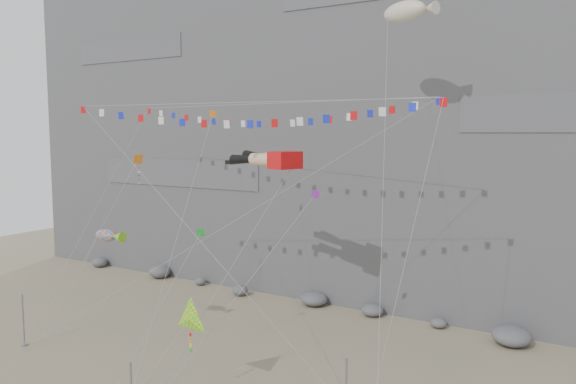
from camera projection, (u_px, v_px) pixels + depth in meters
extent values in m
plane|color=gray|center=(199.00, 369.00, 39.24)|extent=(120.00, 120.00, 0.00)
cube|color=slate|center=(378.00, 58.00, 63.87)|extent=(80.00, 28.00, 50.00)
cylinder|color=gray|center=(23.00, 320.00, 43.36)|extent=(0.12, 0.12, 4.12)
cube|color=red|center=(285.00, 160.00, 40.29)|extent=(2.09, 2.47, 1.25)
cylinder|color=#DCB589|center=(262.00, 160.00, 41.22)|extent=(2.29, 1.50, 0.92)
sphere|color=black|center=(253.00, 159.00, 42.00)|extent=(0.85, 0.85, 0.85)
cone|color=black|center=(243.00, 159.00, 42.93)|extent=(2.64, 1.47, 0.86)
cube|color=black|center=(230.00, 162.00, 44.20)|extent=(0.89, 0.59, 0.31)
cylinder|color=#DCB589|center=(275.00, 159.00, 42.06)|extent=(2.29, 1.50, 0.92)
sphere|color=black|center=(266.00, 159.00, 42.84)|extent=(0.85, 0.85, 0.85)
cone|color=black|center=(256.00, 156.00, 43.75)|extent=(2.66, 1.47, 0.92)
cube|color=black|center=(243.00, 157.00, 45.00)|extent=(0.89, 0.59, 0.31)
cylinder|color=gray|center=(220.00, 275.00, 36.35)|extent=(0.03, 0.03, 19.19)
cylinder|color=gray|center=(149.00, 222.00, 44.39)|extent=(0.03, 0.03, 27.03)
cube|color=gray|center=(21.00, 350.00, 42.59)|extent=(0.16, 0.16, 0.10)
cylinder|color=gray|center=(295.00, 250.00, 34.61)|extent=(0.03, 0.03, 22.02)
cylinder|color=gray|center=(89.00, 251.00, 44.10)|extent=(0.03, 0.03, 16.39)
cube|color=gray|center=(38.00, 347.00, 43.20)|extent=(0.16, 0.16, 0.10)
cylinder|color=gray|center=(76.00, 291.00, 43.25)|extent=(0.03, 0.03, 9.85)
cube|color=gray|center=(46.00, 346.00, 43.42)|extent=(0.16, 0.16, 0.10)
cylinder|color=gray|center=(152.00, 372.00, 32.67)|extent=(0.03, 0.03, 7.42)
cylinder|color=gray|center=(392.00, 195.00, 35.06)|extent=(0.03, 0.03, 28.99)
cylinder|color=gray|center=(176.00, 240.00, 39.38)|extent=(0.03, 0.03, 22.19)
cylinder|color=gray|center=(241.00, 292.00, 36.51)|extent=(0.03, 0.03, 16.46)
cylinder|color=gray|center=(159.00, 309.00, 37.83)|extent=(0.03, 0.03, 12.45)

